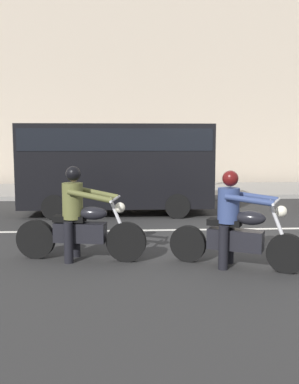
{
  "coord_description": "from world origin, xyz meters",
  "views": [
    {
      "loc": [
        -2.42,
        -8.54,
        2.0
      ],
      "look_at": [
        -1.94,
        -0.65,
        1.05
      ],
      "focal_mm": 40.57,
      "sensor_mm": 36.0,
      "label": 1
    }
  ],
  "objects_px": {
    "motorcycle_with_rider_olive": "(79,222)",
    "motorcycle_with_rider_denim_blue": "(235,228)",
    "parked_van_black": "(117,162)",
    "street_sign_post": "(190,152)"
  },
  "relations": [
    {
      "from": "motorcycle_with_rider_olive",
      "to": "motorcycle_with_rider_denim_blue",
      "type": "xyz_separation_m",
      "value": [
        2.48,
        -0.55,
        -0.01
      ]
    },
    {
      "from": "motorcycle_with_rider_denim_blue",
      "to": "motorcycle_with_rider_olive",
      "type": "bearing_deg",
      "value": 167.38
    },
    {
      "from": "parked_van_black",
      "to": "street_sign_post",
      "type": "xyz_separation_m",
      "value": [
        2.6,
        3.96,
        0.16
      ]
    },
    {
      "from": "motorcycle_with_rider_denim_blue",
      "to": "street_sign_post",
      "type": "distance_m",
      "value": 9.22
    },
    {
      "from": "motorcycle_with_rider_olive",
      "to": "street_sign_post",
      "type": "distance_m",
      "value": 9.2
    },
    {
      "from": "motorcycle_with_rider_denim_blue",
      "to": "street_sign_post",
      "type": "bearing_deg",
      "value": 85.75
    },
    {
      "from": "motorcycle_with_rider_olive",
      "to": "parked_van_black",
      "type": "bearing_deg",
      "value": 83.2
    },
    {
      "from": "motorcycle_with_rider_denim_blue",
      "to": "street_sign_post",
      "type": "height_order",
      "value": "street_sign_post"
    },
    {
      "from": "motorcycle_with_rider_denim_blue",
      "to": "parked_van_black",
      "type": "distance_m",
      "value": 5.59
    },
    {
      "from": "motorcycle_with_rider_olive",
      "to": "parked_van_black",
      "type": "distance_m",
      "value": 4.73
    }
  ]
}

